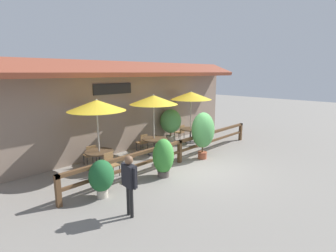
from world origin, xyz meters
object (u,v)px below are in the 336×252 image
Objects in this scene: chair_near_streetside at (111,163)px; chair_middle_streetside at (166,148)px; dining_table_middle at (154,142)px; chair_middle_wallside at (143,142)px; patio_umbrella_far at (191,96)px; patio_umbrella_middle at (154,100)px; pedestrian at (129,178)px; patio_umbrella_near at (97,105)px; potted_plant_broad_leaf at (171,122)px; dining_table_far at (190,131)px; potted_plant_entrance_palm at (101,177)px; chair_far_streetside at (201,136)px; potted_plant_small_flowering at (163,157)px; dining_table_near at (99,155)px; potted_plant_tall_tropical at (203,131)px; chair_far_wallside at (180,132)px; chair_near_wallside at (90,154)px.

chair_near_streetside and chair_middle_streetside have the same top height.
chair_middle_wallside reaches higher than dining_table_middle.
chair_near_streetside is 1.00× the size of chair_middle_streetside.
patio_umbrella_far is at bearing 5.86° from chair_near_streetside.
pedestrian is at bearing -140.10° from patio_umbrella_middle.
patio_umbrella_near is 1.54× the size of potted_plant_broad_leaf.
chair_middle_streetside reaches higher than dining_table_far.
dining_table_middle is 0.92× the size of potted_plant_entrance_palm.
dining_table_middle is 0.78m from chair_middle_streetside.
dining_table_middle is 1.28× the size of chair_far_streetside.
chair_middle_wallside is 5.80m from pedestrian.
dining_table_far is at bearing 0.69° from patio_umbrella_near.
potted_plant_broad_leaf reaches higher than potted_plant_entrance_palm.
patio_umbrella_near is at bearing -179.31° from dining_table_far.
patio_umbrella_middle is 1.96× the size of potted_plant_small_flowering.
dining_table_middle is at bearing 25.88° from potted_plant_entrance_palm.
pedestrian is at bearing -93.07° from potted_plant_entrance_palm.
dining_table_far is (5.60, 0.07, 0.00)m from dining_table_near.
patio_umbrella_middle is 2.55× the size of dining_table_middle.
potted_plant_tall_tropical is at bearing -27.39° from patio_umbrella_near.
chair_middle_streetside is 0.51× the size of pedestrian.
potted_plant_small_flowering is at bearing -152.44° from patio_umbrella_far.
chair_middle_streetside is (-0.04, -0.77, -0.15)m from dining_table_middle.
chair_far_wallside is 3.44m from potted_plant_tall_tropical.
pedestrian is (-6.16, -4.33, -0.04)m from potted_plant_broad_leaf.
potted_plant_broad_leaf is (-0.74, 0.05, 0.63)m from chair_far_wallside.
dining_table_near is 1.28× the size of chair_near_streetside.
chair_middle_wallside is 3.02m from potted_plant_tall_tropical.
chair_middle_wallside is at bearing 142.24° from pedestrian.
patio_umbrella_middle is 1.90m from dining_table_middle.
chair_far_streetside is at bearing 173.54° from chair_near_wallside.
patio_umbrella_near reaches higher than chair_near_streetside.
potted_plant_entrance_palm is (-1.16, -1.24, 0.18)m from chair_near_streetside.
chair_near_wallside and chair_middle_wallside have the same top height.
chair_near_streetside is 6.02m from patio_umbrella_far.
potted_plant_entrance_palm is at bearing -154.71° from potted_plant_broad_leaf.
potted_plant_entrance_palm is (-6.76, -2.06, -1.87)m from patio_umbrella_far.
dining_table_middle is at bearing 119.05° from potted_plant_tall_tropical.
patio_umbrella_middle is (2.80, -0.07, 1.90)m from dining_table_near.
chair_near_streetside is 1.00× the size of chair_far_streetside.
patio_umbrella_near reaches higher than dining_table_far.
chair_near_streetside is at bearing -161.64° from potted_plant_broad_leaf.
potted_plant_entrance_palm reaches higher than chair_near_wallside.
chair_far_wallside is 8.14m from pedestrian.
pedestrian is at bearing -164.24° from potted_plant_tall_tropical.
patio_umbrella_middle is at bearing -155.82° from potted_plant_broad_leaf.
potted_plant_broad_leaf is at bearing 10.13° from dining_table_near.
chair_near_streetside is 0.60× the size of potted_plant_small_flowering.
potted_plant_broad_leaf is (-0.63, 1.58, 0.63)m from chair_far_streetside.
patio_umbrella_middle reaches higher than dining_table_near.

